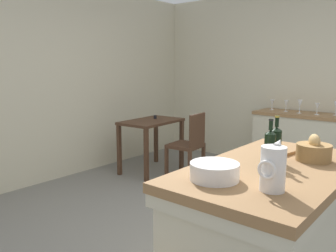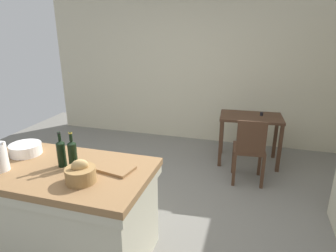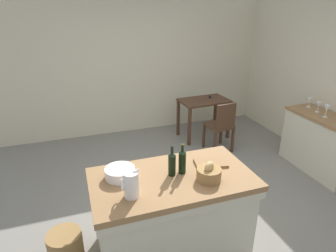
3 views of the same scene
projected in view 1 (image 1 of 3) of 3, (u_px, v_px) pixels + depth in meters
ground_plane at (217, 236)px, 3.13m from camera, size 6.76×6.76×0.00m
wall_back at (49, 82)px, 4.55m from camera, size 5.32×0.12×2.60m
wall_right at (318, 81)px, 4.87m from camera, size 0.12×5.20×2.60m
island_table at (270, 224)px, 2.32m from camera, size 1.55×0.85×0.87m
side_cabinet at (298, 144)px, 4.82m from camera, size 0.52×1.21×0.88m
writing_desk at (151, 129)px, 4.99m from camera, size 0.93×0.62×0.80m
wooden_chair at (189, 144)px, 4.60m from camera, size 0.44×0.44×0.91m
pitcher at (273, 168)px, 1.79m from camera, size 0.17×0.13×0.28m
wash_bowl at (215, 171)px, 1.98m from camera, size 0.28×0.28×0.10m
bread_basket at (314, 151)px, 2.37m from camera, size 0.23×0.23×0.19m
cutting_board at (286, 149)px, 2.65m from camera, size 0.35×0.26×0.02m
wine_bottle_dark at (276, 143)px, 2.34m from camera, size 0.07×0.07×0.31m
wine_bottle_amber at (270, 147)px, 2.25m from camera, size 0.07×0.07×0.31m
wine_glass_far_left at (336, 106)px, 4.49m from camera, size 0.07×0.07×0.18m
wine_glass_left at (317, 107)px, 4.55m from camera, size 0.07×0.07×0.15m
wine_glass_middle at (300, 104)px, 4.69m from camera, size 0.07×0.07×0.18m
wine_glass_right at (286, 104)px, 4.87m from camera, size 0.07×0.07×0.16m
wine_glass_far_right at (272, 103)px, 5.05m from camera, size 0.07×0.07×0.15m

